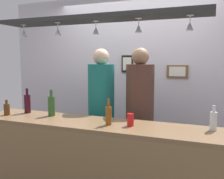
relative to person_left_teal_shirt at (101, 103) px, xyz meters
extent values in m
cube|color=silver|center=(0.23, 0.80, 0.24)|extent=(4.40, 0.06, 2.60)
cube|color=brown|center=(0.23, -0.65, -0.11)|extent=(2.70, 0.55, 0.04)
cube|color=black|center=(0.23, -0.60, 0.96)|extent=(2.20, 0.36, 0.04)
cylinder|color=silver|center=(-0.66, -0.64, 0.94)|extent=(0.06, 0.06, 0.00)
cylinder|color=silver|center=(-0.66, -0.64, 0.91)|extent=(0.01, 0.01, 0.06)
cone|color=silver|center=(-0.66, -0.64, 0.85)|extent=(0.07, 0.07, 0.08)
cylinder|color=silver|center=(-0.20, -0.65, 0.94)|extent=(0.06, 0.06, 0.00)
cylinder|color=silver|center=(-0.20, -0.65, 0.91)|extent=(0.01, 0.01, 0.06)
cone|color=silver|center=(-0.20, -0.65, 0.85)|extent=(0.07, 0.07, 0.08)
cylinder|color=silver|center=(0.21, -0.60, 0.94)|extent=(0.06, 0.06, 0.00)
cylinder|color=silver|center=(0.21, -0.60, 0.91)|extent=(0.01, 0.01, 0.06)
cone|color=silver|center=(0.21, -0.60, 0.85)|extent=(0.07, 0.07, 0.08)
cylinder|color=silver|center=(0.66, -0.60, 0.94)|extent=(0.06, 0.06, 0.00)
cylinder|color=silver|center=(0.66, -0.60, 0.91)|extent=(0.01, 0.01, 0.06)
cone|color=silver|center=(0.66, -0.60, 0.85)|extent=(0.07, 0.07, 0.08)
cylinder|color=silver|center=(1.12, -0.59, 0.94)|extent=(0.06, 0.06, 0.00)
cylinder|color=silver|center=(1.12, -0.59, 0.91)|extent=(0.01, 0.01, 0.06)
cone|color=silver|center=(1.12, -0.59, 0.85)|extent=(0.07, 0.07, 0.08)
cube|color=#2D334C|center=(0.00, 0.00, -0.65)|extent=(0.17, 0.18, 0.84)
cylinder|color=#1E7A75|center=(0.00, 0.00, 0.13)|extent=(0.34, 0.34, 0.73)
sphere|color=beige|center=(0.00, 0.00, 0.59)|extent=(0.21, 0.21, 0.21)
cube|color=#2D334C|center=(0.52, 0.00, -0.65)|extent=(0.17, 0.18, 0.84)
cylinder|color=brown|center=(0.52, 0.00, 0.14)|extent=(0.34, 0.34, 0.73)
sphere|color=#9E7556|center=(0.52, 0.00, 0.59)|extent=(0.21, 0.21, 0.21)
cylinder|color=#380F19|center=(-0.74, -0.53, 0.02)|extent=(0.08, 0.08, 0.22)
cylinder|color=#380F19|center=(-0.74, -0.53, 0.17)|extent=(0.03, 0.03, 0.08)
cylinder|color=#2D5623|center=(-0.38, -0.55, 0.02)|extent=(0.08, 0.08, 0.22)
cylinder|color=#2D5623|center=(-0.38, -0.55, 0.17)|extent=(0.03, 0.03, 0.08)
cylinder|color=silver|center=(1.35, -0.52, 0.00)|extent=(0.06, 0.06, 0.17)
cylinder|color=silver|center=(1.35, -0.52, 0.11)|extent=(0.03, 0.03, 0.06)
cylinder|color=brown|center=(0.39, -0.69, 0.00)|extent=(0.06, 0.06, 0.18)
cylinder|color=brown|center=(0.39, -0.69, 0.13)|extent=(0.03, 0.03, 0.08)
cylinder|color=#512D14|center=(-0.88, -0.72, -0.02)|extent=(0.07, 0.07, 0.13)
cylinder|color=#512D14|center=(-0.88, -0.72, 0.07)|extent=(0.03, 0.03, 0.05)
cylinder|color=red|center=(0.60, -0.65, -0.03)|extent=(0.07, 0.07, 0.12)
cube|color=brown|center=(0.85, 0.76, 0.39)|extent=(0.30, 0.02, 0.18)
cube|color=white|center=(0.85, 0.74, 0.39)|extent=(0.23, 0.01, 0.14)
cube|color=black|center=(0.10, 0.76, 0.49)|extent=(0.18, 0.02, 0.26)
cube|color=white|center=(0.10, 0.74, 0.49)|extent=(0.14, 0.01, 0.20)
camera|label=1|loc=(1.33, -2.96, 0.55)|focal=40.73mm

